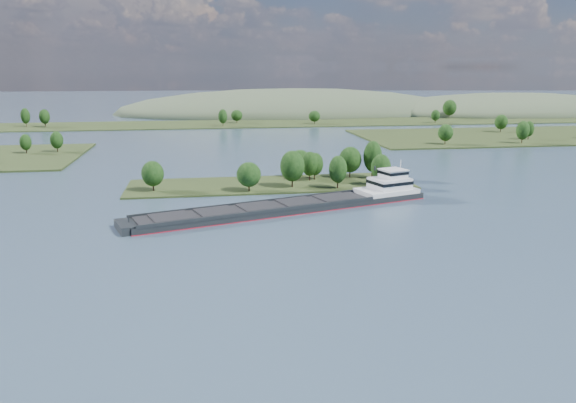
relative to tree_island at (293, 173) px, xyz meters
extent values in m
plane|color=#3D506A|center=(-7.64, -59.40, -4.18)|extent=(1800.00, 1800.00, 0.00)
cube|color=#263417|center=(-7.64, 0.60, -4.18)|extent=(100.00, 30.00, 1.20)
cylinder|color=black|center=(13.93, -10.17, -1.75)|extent=(0.50, 0.50, 3.66)
ellipsoid|color=black|center=(13.93, -10.17, 2.89)|extent=(6.31, 6.31, 9.40)
cylinder|color=black|center=(4.83, 12.38, -1.93)|extent=(0.50, 0.50, 3.31)
ellipsoid|color=black|center=(4.83, 12.38, 2.28)|extent=(8.11, 8.11, 8.51)
cylinder|color=black|center=(-1.10, -6.13, -1.52)|extent=(0.50, 0.50, 4.13)
ellipsoid|color=black|center=(-1.10, -6.13, 3.74)|extent=(8.54, 8.54, 10.63)
cylinder|color=black|center=(6.97, 4.11, -1.84)|extent=(0.50, 0.50, 3.49)
ellipsoid|color=black|center=(6.97, 4.11, 2.59)|extent=(6.12, 6.12, 8.96)
cylinder|color=black|center=(-16.44, -10.61, -1.98)|extent=(0.50, 0.50, 3.20)
ellipsoid|color=black|center=(-16.44, -10.61, 2.08)|extent=(8.16, 8.16, 8.22)
cylinder|color=black|center=(-47.92, -5.16, -1.93)|extent=(0.50, 0.50, 3.31)
ellipsoid|color=black|center=(-47.92, -5.16, 2.28)|extent=(7.46, 7.46, 8.51)
cylinder|color=black|center=(9.12, 5.58, -1.95)|extent=(0.50, 0.50, 3.27)
ellipsoid|color=black|center=(9.12, 5.58, 2.21)|extent=(6.36, 6.36, 8.41)
cylinder|color=black|center=(30.99, 5.60, -1.31)|extent=(0.50, 0.50, 4.54)
ellipsoid|color=black|center=(30.99, 5.60, 4.47)|extent=(6.91, 6.91, 11.68)
cylinder|color=black|center=(29.38, -9.29, -1.75)|extent=(0.50, 0.50, 3.66)
ellipsoid|color=black|center=(29.38, -9.29, 2.90)|extent=(6.92, 6.92, 9.41)
cylinder|color=black|center=(23.06, 7.87, -1.70)|extent=(0.50, 0.50, 3.77)
ellipsoid|color=black|center=(23.06, 7.87, 3.09)|extent=(8.49, 8.49, 9.69)
cylinder|color=black|center=(-100.44, 91.08, -1.75)|extent=(0.50, 0.50, 3.27)
ellipsoid|color=black|center=(-100.44, 91.08, 2.40)|extent=(6.18, 6.18, 8.40)
cylinder|color=black|center=(-114.02, 88.66, -1.88)|extent=(0.50, 0.50, 3.00)
ellipsoid|color=black|center=(-114.02, 88.66, 1.93)|extent=(5.42, 5.42, 7.71)
cylinder|color=black|center=(96.85, 88.38, -1.64)|extent=(0.50, 0.50, 3.49)
ellipsoid|color=black|center=(96.85, 88.38, 2.80)|extent=(8.06, 8.06, 8.97)
cylinder|color=black|center=(139.46, 85.65, -1.41)|extent=(0.50, 0.50, 3.94)
ellipsoid|color=black|center=(139.46, 85.65, 3.60)|extent=(7.07, 7.07, 10.14)
cylinder|color=black|center=(152.22, 100.42, -1.68)|extent=(0.50, 0.50, 3.41)
ellipsoid|color=black|center=(152.22, 100.42, 2.65)|extent=(5.72, 5.72, 8.76)
cylinder|color=black|center=(155.91, 137.37, -1.59)|extent=(0.50, 0.50, 3.59)
ellipsoid|color=black|center=(155.91, 137.37, 2.98)|extent=(8.08, 8.08, 9.24)
cube|color=#263417|center=(-7.64, 220.60, -4.18)|extent=(900.00, 60.00, 1.20)
cylinder|color=black|center=(-150.59, 219.70, -1.48)|extent=(0.50, 0.50, 4.20)
ellipsoid|color=black|center=(-150.59, 219.70, 3.86)|extent=(6.27, 6.27, 10.80)
cylinder|color=black|center=(140.04, 201.85, -1.99)|extent=(0.50, 0.50, 3.19)
ellipsoid|color=black|center=(140.04, 201.85, 2.07)|extent=(6.42, 6.42, 8.21)
cylinder|color=black|center=(-4.82, 223.97, -2.00)|extent=(0.50, 0.50, 3.17)
ellipsoid|color=black|center=(-4.82, 223.97, 2.03)|extent=(8.44, 8.44, 8.14)
cylinder|color=black|center=(166.52, 236.16, -1.15)|extent=(0.50, 0.50, 4.86)
ellipsoid|color=black|center=(166.52, 236.16, 5.03)|extent=(10.89, 10.89, 12.50)
cylinder|color=black|center=(-137.67, 218.14, -1.61)|extent=(0.50, 0.50, 3.94)
ellipsoid|color=black|center=(-137.67, 218.14, 3.39)|extent=(7.20, 7.20, 10.13)
cylinder|color=black|center=(50.46, 209.01, -2.02)|extent=(0.50, 0.50, 3.13)
ellipsoid|color=black|center=(50.46, 209.01, 1.96)|extent=(8.60, 8.60, 8.05)
cylinder|color=black|center=(-15.94, 202.26, -1.64)|extent=(0.50, 0.50, 3.89)
ellipsoid|color=black|center=(-15.94, 202.26, 3.31)|extent=(6.29, 6.29, 10.01)
ellipsoid|color=#425037|center=(252.36, 290.60, -4.18)|extent=(260.00, 140.00, 36.00)
ellipsoid|color=#425037|center=(52.36, 320.60, -4.18)|extent=(320.00, 160.00, 44.00)
cube|color=black|center=(-7.65, -36.07, -3.61)|extent=(90.75, 38.90, 2.52)
cube|color=maroon|center=(-7.65, -36.07, -4.12)|extent=(91.04, 39.19, 0.29)
cube|color=black|center=(-18.09, -33.52, -2.01)|extent=(67.76, 22.13, 0.92)
cube|color=black|center=(-14.66, -44.21, -2.01)|extent=(67.76, 22.13, 0.92)
cube|color=black|center=(-16.37, -38.87, -2.18)|extent=(68.59, 30.81, 0.34)
cube|color=black|center=(-40.37, -46.56, -1.83)|extent=(12.69, 12.09, 0.40)
cube|color=black|center=(-28.37, -42.72, -1.83)|extent=(12.69, 12.09, 0.40)
cube|color=black|center=(-16.37, -38.87, -1.83)|extent=(12.69, 12.09, 0.40)
cube|color=black|center=(-4.37, -35.02, -1.83)|extent=(12.69, 12.09, 0.40)
cube|color=black|center=(7.62, -31.17, -1.83)|extent=(12.69, 12.09, 0.40)
cube|color=black|center=(-51.82, -50.24, -3.15)|extent=(6.42, 10.87, 2.29)
cylinder|color=black|center=(-50.73, -49.89, -1.55)|extent=(0.35, 0.35, 2.52)
cube|color=silver|center=(26.16, -25.22, -1.66)|extent=(20.81, 16.07, 1.37)
cube|color=silver|center=(27.26, -24.87, 0.63)|extent=(13.71, 12.22, 3.44)
cube|color=black|center=(27.26, -24.87, 1.09)|extent=(13.99, 12.51, 1.03)
cube|color=silver|center=(28.35, -24.52, 3.61)|extent=(8.64, 8.64, 2.52)
cube|color=black|center=(28.35, -24.52, 4.07)|extent=(8.93, 8.93, 0.92)
cube|color=silver|center=(28.35, -24.52, 4.98)|extent=(9.22, 9.22, 0.23)
cylinder|color=silver|center=(31.07, -23.65, 6.36)|extent=(0.29, 0.29, 2.98)
cylinder|color=black|center=(22.93, -22.65, 5.21)|extent=(0.72, 0.72, 1.37)
camera|label=1|loc=(-31.78, -192.72, 36.66)|focal=35.00mm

